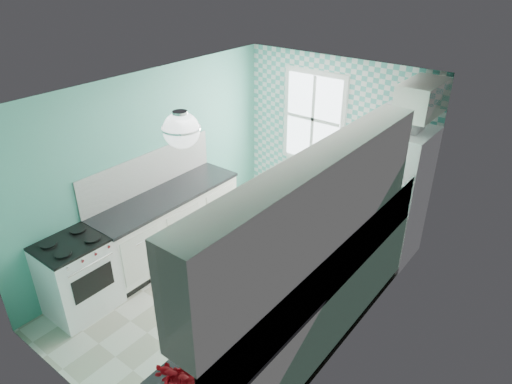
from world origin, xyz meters
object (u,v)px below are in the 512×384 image
Objects in this scene: stove at (78,275)px; sink at (359,231)px; ceiling_light at (181,130)px; fridge at (391,194)px; potted_plant at (182,377)px; microwave at (403,118)px; fruit_bowl at (232,346)px.

stove is 3.26m from sink.
ceiling_light is 3.16m from fridge.
sink reaches higher than potted_plant.
microwave is (-0.09, 3.87, 0.85)m from potted_plant.
microwave is (0.00, 0.00, 1.05)m from fridge.
fruit_bowl is 0.60× the size of microwave.
fridge is at bearing 54.59° from microwave.
potted_plant is at bearing -86.32° from fridge.
fridge is at bearing 91.55° from fruit_bowl.
fridge is at bearing 93.23° from sink.
microwave reaches higher than fruit_bowl.
potted_plant is at bearing -90.00° from fruit_bowl.
fruit_bowl is 0.80× the size of potted_plant.
potted_plant is (-0.00, -2.76, 0.19)m from sink.
sink is 2.22m from fruit_bowl.
sink reaches higher than fruit_bowl.
fridge reaches higher than fruit_bowl.
ceiling_light is 2.85m from microwave.
fridge is 6.23× the size of fruit_bowl.
ceiling_light is at bearing -110.73° from fridge.
ceiling_light reaches higher than stove.
stove is 3.12× the size of fruit_bowl.
fridge reaches higher than stove.
ceiling_light reaches higher than sink.
fridge is 3.74× the size of microwave.
ceiling_light is at bearing 133.38° from potted_plant.
potted_plant is at bearing -14.01° from stove.
stove is 2.56m from potted_plant.
microwave is at bearing 66.92° from ceiling_light.
stove is 4.27m from microwave.
stove is at bearing 165.93° from potted_plant.
microwave reaches higher than sink.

